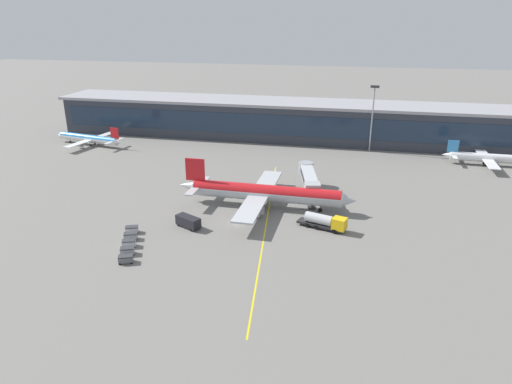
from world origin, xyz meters
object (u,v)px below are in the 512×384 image
Objects in this scene: lavatory_truck at (189,221)px; baggage_cart_3 at (131,236)px; main_airliner at (265,193)px; baggage_cart_4 at (132,229)px; baggage_cart_0 at (126,259)px; baggage_cart_1 at (127,251)px; baggage_cart_2 at (129,243)px; commuter_jet_far at (490,158)px; fuel_tanker at (325,222)px; commuter_jet_near at (89,138)px.

lavatory_truck reaches higher than baggage_cart_3.
main_airliner reaches higher than baggage_cart_4.
baggage_cart_0 is 1.00× the size of baggage_cart_1.
baggage_cart_0 is (-19.86, -31.74, -2.91)m from main_airliner.
commuter_jet_far is (82.97, 72.98, 1.69)m from baggage_cart_2.
baggage_cart_4 is at bearing -141.11° from main_airliner.
commuter_jet_far is (60.73, 47.18, -1.22)m from main_airliner.
lavatory_truck is 96.89m from commuter_jet_far.
lavatory_truck is 0.22× the size of commuter_jet_far.
fuel_tanker reaches higher than lavatory_truck.
baggage_cart_4 is at bearing 111.81° from baggage_cart_1.
commuter_jet_near is at bearing 126.43° from baggage_cart_2.
baggage_cart_4 is at bearing -154.52° from lavatory_truck.
baggage_cart_1 is at bearing -117.26° from lavatory_truck.
baggage_cart_0 is 3.20m from baggage_cart_1.
baggage_cart_1 is 6.40m from baggage_cart_3.
baggage_cart_3 is (-1.19, 2.97, 0.00)m from baggage_cart_2.
commuter_jet_near is (-87.51, 51.17, 0.64)m from fuel_tanker.
baggage_cart_3 is at bearing 111.81° from baggage_cart_1.
lavatory_truck is (-28.94, -5.65, -0.32)m from fuel_tanker.
baggage_cart_1 is 0.10× the size of commuter_jet_near.
baggage_cart_0 is at bearing -109.57° from lavatory_truck.
fuel_tanker is at bearing 11.05° from lavatory_truck.
baggage_cart_2 is (-22.24, -25.80, -2.91)m from main_airliner.
baggage_cart_1 is at bearing 111.81° from baggage_cart_0.
main_airliner is 34.18m from baggage_cart_2.
baggage_cart_2 is 1.00× the size of baggage_cart_4.
fuel_tanker is 41.21m from baggage_cart_4.
lavatory_truck is at bearing -168.95° from fuel_tanker.
baggage_cart_1 is at bearing -137.12° from commuter_jet_far.
main_airliner is 3.89× the size of fuel_tanker.
fuel_tanker is 41.22m from baggage_cart_1.
baggage_cart_3 is (-9.62, -8.12, -0.64)m from lavatory_truck.
commuter_jet_near is (-52.51, 73.86, 1.60)m from baggage_cart_0.
baggage_cart_3 is at bearing 111.81° from baggage_cart_0.
main_airliner reaches higher than commuter_jet_near.
commuter_jet_far reaches higher than baggage_cart_2.
baggage_cart_3 is 0.10× the size of commuter_jet_near.
main_airliner is at bearing 44.25° from baggage_cart_3.
fuel_tanker is 1.78× the size of lavatory_truck.
baggage_cart_4 is at bearing 111.81° from baggage_cart_2.
baggage_cart_3 is 109.49m from commuter_jet_far.
fuel_tanker reaches higher than baggage_cart_2.
commuter_jet_far is at bearing 2.18° from commuter_jet_near.
commuter_jet_far reaches higher than baggage_cart_4.
lavatory_truck is 0.21× the size of commuter_jet_near.
commuter_jet_far reaches higher than baggage_cart_1.
commuter_jet_near is (-58.57, 56.82, 0.96)m from lavatory_truck.
main_airliner is 83.75m from commuter_jet_near.
commuter_jet_near reaches higher than lavatory_truck.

